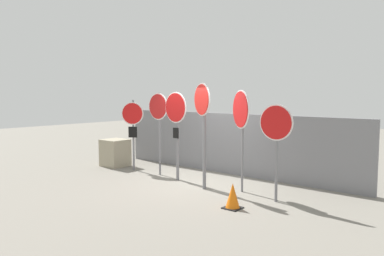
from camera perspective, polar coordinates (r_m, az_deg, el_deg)
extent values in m
plane|color=gray|center=(9.98, 0.39, -8.40)|extent=(40.00, 40.00, 0.00)
cube|color=slate|center=(11.07, 5.64, -2.38)|extent=(8.10, 0.12, 1.78)
cylinder|color=slate|center=(11.66, -8.92, -1.09)|extent=(0.06, 0.06, 2.17)
cylinder|color=white|center=(11.55, -9.06, 2.20)|extent=(0.62, 0.36, 0.69)
cylinder|color=red|center=(11.54, -9.09, 2.20)|extent=(0.56, 0.33, 0.63)
cube|color=black|center=(11.60, -9.02, -0.62)|extent=(0.25, 0.15, 0.33)
cylinder|color=slate|center=(10.84, -4.93, -0.95)|extent=(0.06, 0.06, 2.38)
cylinder|color=white|center=(10.75, -5.18, 3.28)|extent=(0.77, 0.06, 0.77)
cylinder|color=red|center=(10.73, -5.25, 3.28)|extent=(0.71, 0.06, 0.71)
cylinder|color=slate|center=(10.15, -2.21, -1.63)|extent=(0.08, 0.08, 2.28)
cylinder|color=white|center=(10.04, -2.50, 3.14)|extent=(0.83, 0.12, 0.83)
cylinder|color=red|center=(10.03, -2.58, 3.14)|extent=(0.77, 0.11, 0.77)
cube|color=black|center=(10.09, -2.49, -0.77)|extent=(0.21, 0.05, 0.28)
cylinder|color=slate|center=(9.16, 1.91, -1.44)|extent=(0.09, 0.09, 2.58)
cylinder|color=white|center=(9.07, 1.55, 4.36)|extent=(0.74, 0.36, 0.80)
cylinder|color=red|center=(9.07, 1.44, 4.36)|extent=(0.68, 0.34, 0.74)
cylinder|color=slate|center=(9.00, 7.71, -2.22)|extent=(0.05, 0.05, 2.38)
cylinder|color=white|center=(8.91, 7.47, 2.83)|extent=(0.77, 0.54, 0.92)
cylinder|color=red|center=(8.91, 7.36, 2.83)|extent=(0.72, 0.51, 0.86)
cylinder|color=slate|center=(8.32, 12.78, -4.26)|extent=(0.06, 0.06, 1.99)
cylinder|color=white|center=(8.19, 12.71, 0.82)|extent=(0.78, 0.03, 0.78)
cylinder|color=red|center=(8.17, 12.65, 0.81)|extent=(0.72, 0.03, 0.72)
cube|color=black|center=(7.92, 6.20, -12.00)|extent=(0.35, 0.35, 0.02)
cone|color=orange|center=(7.84, 6.22, -10.16)|extent=(0.29, 0.29, 0.51)
cube|color=#9E937A|center=(12.48, -11.63, -3.71)|extent=(0.77, 0.73, 0.88)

